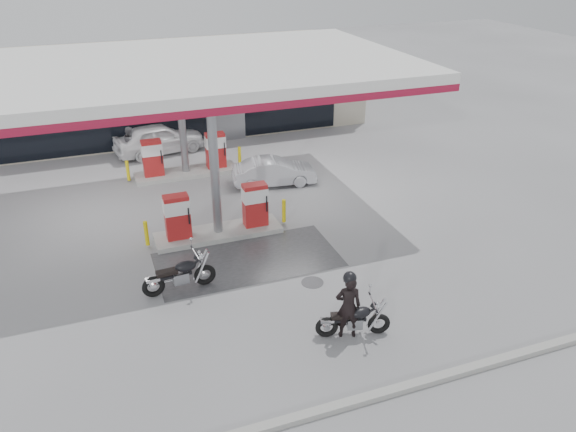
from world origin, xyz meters
The scene contains 14 objects.
ground centered at (0.00, 0.00, 0.00)m, with size 90.00×90.00×0.00m, color gray.
wet_patch centered at (0.50, 0.00, 0.00)m, with size 6.00×3.00×0.00m, color #4C4C4F.
drain_cover centered at (2.00, -2.00, 0.00)m, with size 0.70×0.70×0.01m, color #38383A.
kerb centered at (0.00, -7.00, 0.07)m, with size 28.00×0.25×0.15m, color gray.
store_building centered at (0.01, 15.94, 2.01)m, with size 22.00×8.22×4.00m.
canopy centered at (0.00, 5.00, 5.27)m, with size 16.00×10.02×5.51m.
pump_island_near centered at (0.00, 2.00, 0.71)m, with size 5.14×1.30×1.78m.
pump_island_far centered at (0.00, 8.00, 0.71)m, with size 5.14×1.30×1.78m.
main_motorcycle centered at (2.08, -4.72, 0.47)m, with size 2.02×0.92×1.05m.
biker_main centered at (1.89, -4.68, 0.94)m, with size 0.69×0.45×1.89m, color black.
parked_motorcycle centered at (-1.89, -0.99, 0.52)m, with size 2.27×0.87×1.17m.
sedan_white centered at (-0.66, 11.20, 0.74)m, with size 1.75×4.34×1.48m, color white.
attendant centered at (-2.05, 10.80, 0.80)m, with size 0.78×0.60×1.60m, color #57575C.
hatchback_silver centered at (3.35, 5.60, 0.58)m, with size 1.24×3.54×1.17m, color #B5B7BE.
Camera 1 is at (-3.76, -15.45, 9.74)m, focal length 35.00 mm.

